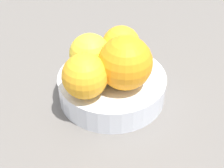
{
  "coord_description": "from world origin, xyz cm",
  "views": [
    {
      "loc": [
        27.98,
        -25.9,
        33.5
      ],
      "look_at": [
        0.0,
        0.0,
        2.34
      ],
      "focal_mm": 50.89,
      "sensor_mm": 36.0,
      "label": 1
    }
  ],
  "objects_px": {
    "orange_in_bowl_0": "(127,62)",
    "fruit_bowl": "(112,86)",
    "orange_in_bowl_1": "(90,54)",
    "orange_in_bowl_2": "(85,76)",
    "orange_in_bowl_3": "(121,45)"
  },
  "relations": [
    {
      "from": "orange_in_bowl_0",
      "to": "orange_in_bowl_1",
      "type": "height_order",
      "value": "orange_in_bowl_0"
    },
    {
      "from": "orange_in_bowl_1",
      "to": "orange_in_bowl_3",
      "type": "bearing_deg",
      "value": 76.14
    },
    {
      "from": "orange_in_bowl_0",
      "to": "fruit_bowl",
      "type": "bearing_deg",
      "value": -171.13
    },
    {
      "from": "orange_in_bowl_0",
      "to": "orange_in_bowl_2",
      "type": "relative_size",
      "value": 1.21
    },
    {
      "from": "orange_in_bowl_0",
      "to": "orange_in_bowl_1",
      "type": "relative_size",
      "value": 1.25
    },
    {
      "from": "orange_in_bowl_0",
      "to": "orange_in_bowl_1",
      "type": "bearing_deg",
      "value": -162.45
    },
    {
      "from": "fruit_bowl",
      "to": "orange_in_bowl_3",
      "type": "xyz_separation_m",
      "value": [
        -0.02,
        0.04,
        0.05
      ]
    },
    {
      "from": "fruit_bowl",
      "to": "orange_in_bowl_2",
      "type": "bearing_deg",
      "value": -84.66
    },
    {
      "from": "orange_in_bowl_1",
      "to": "orange_in_bowl_2",
      "type": "bearing_deg",
      "value": -46.89
    },
    {
      "from": "orange_in_bowl_1",
      "to": "orange_in_bowl_2",
      "type": "height_order",
      "value": "orange_in_bowl_2"
    },
    {
      "from": "fruit_bowl",
      "to": "orange_in_bowl_2",
      "type": "relative_size",
      "value": 2.6
    },
    {
      "from": "fruit_bowl",
      "to": "orange_in_bowl_3",
      "type": "relative_size",
      "value": 2.75
    },
    {
      "from": "orange_in_bowl_0",
      "to": "orange_in_bowl_2",
      "type": "distance_m",
      "value": 0.06
    },
    {
      "from": "orange_in_bowl_1",
      "to": "orange_in_bowl_3",
      "type": "xyz_separation_m",
      "value": [
        0.01,
        0.05,
        -0.0
      ]
    },
    {
      "from": "orange_in_bowl_1",
      "to": "orange_in_bowl_2",
      "type": "relative_size",
      "value": 0.97
    }
  ]
}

